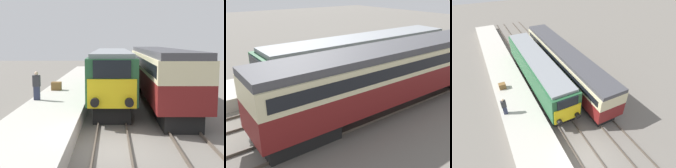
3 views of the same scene
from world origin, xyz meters
The scene contains 7 objects.
platform_left centered at (-3.30, 8.00, 0.40)m, with size 3.50×50.00×0.80m.
rails_near_track centered at (0.00, 5.00, 0.07)m, with size 1.51×60.00×0.14m.
rails_far_track centered at (3.40, 5.00, 0.07)m, with size 1.50×60.00×0.14m.
locomotive centered at (0.00, 10.70, 2.10)m, with size 2.70×15.25×3.71m.
passenger_carriage centered at (3.40, 10.72, 2.33)m, with size 2.75×18.09×3.83m.
person_on_platform centered at (-4.58, 6.68, 1.67)m, with size 0.44×0.26×1.75m.
luggage_crate centered at (-4.09, 10.62, 1.10)m, with size 0.70×0.56×0.60m.
Camera 2 is at (12.61, -0.46, 6.97)m, focal length 40.00 mm.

